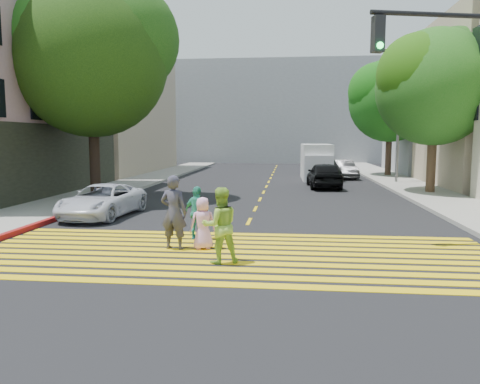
% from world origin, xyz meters
% --- Properties ---
extents(ground, '(120.00, 120.00, 0.00)m').
position_xyz_m(ground, '(0.00, 0.00, 0.00)').
color(ground, black).
extents(sidewalk_left, '(3.00, 40.00, 0.15)m').
position_xyz_m(sidewalk_left, '(-8.50, 22.00, 0.07)').
color(sidewalk_left, gray).
rests_on(sidewalk_left, ground).
extents(sidewalk_right, '(3.00, 60.00, 0.15)m').
position_xyz_m(sidewalk_right, '(8.50, 15.00, 0.07)').
color(sidewalk_right, gray).
rests_on(sidewalk_right, ground).
extents(curb_red, '(0.20, 8.00, 0.16)m').
position_xyz_m(curb_red, '(-6.90, 6.00, 0.08)').
color(curb_red, maroon).
rests_on(curb_red, ground).
extents(crosswalk, '(13.40, 5.30, 0.01)m').
position_xyz_m(crosswalk, '(0.00, 1.28, 0.01)').
color(crosswalk, yellow).
rests_on(crosswalk, ground).
extents(lane_line, '(0.12, 34.40, 0.01)m').
position_xyz_m(lane_line, '(0.00, 22.50, 0.01)').
color(lane_line, yellow).
rests_on(lane_line, ground).
extents(building_left_tan, '(12.00, 16.00, 10.00)m').
position_xyz_m(building_left_tan, '(-16.00, 28.00, 5.00)').
color(building_left_tan, tan).
rests_on(building_left_tan, ground).
extents(building_right_grey, '(10.00, 10.00, 10.00)m').
position_xyz_m(building_right_grey, '(15.00, 30.00, 5.00)').
color(building_right_grey, gray).
rests_on(building_right_grey, ground).
extents(backdrop_block, '(30.00, 8.00, 12.00)m').
position_xyz_m(backdrop_block, '(0.00, 48.00, 6.00)').
color(backdrop_block, gray).
rests_on(backdrop_block, ground).
extents(tree_left, '(8.54, 8.24, 10.20)m').
position_xyz_m(tree_left, '(-7.71, 11.11, 6.88)').
color(tree_left, black).
rests_on(tree_left, ground).
extents(tree_right_near, '(7.34, 7.17, 8.60)m').
position_xyz_m(tree_right_near, '(8.76, 14.93, 5.82)').
color(tree_right_near, '#4B3226').
rests_on(tree_right_near, ground).
extents(tree_right_far, '(7.50, 7.26, 8.94)m').
position_xyz_m(tree_right_far, '(8.86, 26.11, 6.04)').
color(tree_right_far, '#483322').
rests_on(tree_right_far, ground).
extents(pedestrian_man, '(0.78, 0.58, 1.98)m').
position_xyz_m(pedestrian_man, '(-1.62, 1.68, 0.99)').
color(pedestrian_man, '#3B3949').
rests_on(pedestrian_man, ground).
extents(pedestrian_woman, '(1.06, 0.95, 1.80)m').
position_xyz_m(pedestrian_woman, '(-0.20, 0.45, 0.90)').
color(pedestrian_woman, '#98C840').
rests_on(pedestrian_woman, ground).
extents(pedestrian_child, '(0.79, 0.65, 1.40)m').
position_xyz_m(pedestrian_child, '(-0.86, 1.76, 0.70)').
color(pedestrian_child, '#F0A5D5').
rests_on(pedestrian_child, ground).
extents(pedestrian_extra, '(0.98, 0.74, 1.55)m').
position_xyz_m(pedestrian_extra, '(-1.25, 2.99, 0.78)').
color(pedestrian_extra, teal).
rests_on(pedestrian_extra, ground).
extents(white_sedan, '(2.35, 4.51, 1.21)m').
position_xyz_m(white_sedan, '(-5.56, 6.43, 0.61)').
color(white_sedan, silver).
rests_on(white_sedan, ground).
extents(dark_car_near, '(2.02, 4.59, 1.54)m').
position_xyz_m(dark_car_near, '(3.43, 17.61, 0.77)').
color(dark_car_near, black).
rests_on(dark_car_near, ground).
extents(silver_car, '(1.82, 4.28, 1.23)m').
position_xyz_m(silver_car, '(3.59, 30.97, 0.62)').
color(silver_car, '#9FA6B3').
rests_on(silver_car, ground).
extents(dark_car_parked, '(1.97, 4.26, 1.35)m').
position_xyz_m(dark_car_parked, '(5.23, 24.33, 0.68)').
color(dark_car_parked, '#27282A').
rests_on(dark_car_parked, ground).
extents(white_van, '(2.09, 5.32, 2.49)m').
position_xyz_m(white_van, '(3.26, 23.27, 1.18)').
color(white_van, silver).
rests_on(white_van, ground).
extents(traffic_signal, '(4.43, 1.40, 6.63)m').
position_xyz_m(traffic_signal, '(6.55, 3.38, 4.29)').
color(traffic_signal, '#242424').
rests_on(traffic_signal, ground).
extents(street_lamp, '(1.94, 0.67, 8.66)m').
position_xyz_m(street_lamp, '(8.00, 20.43, 4.97)').
color(street_lamp, slate).
rests_on(street_lamp, ground).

